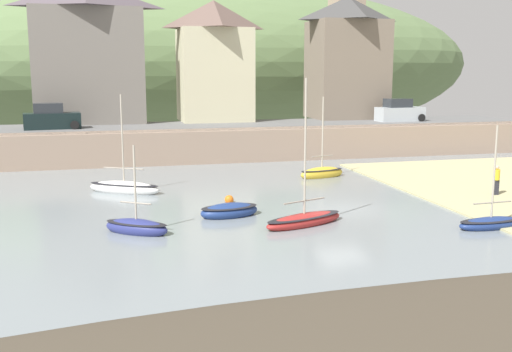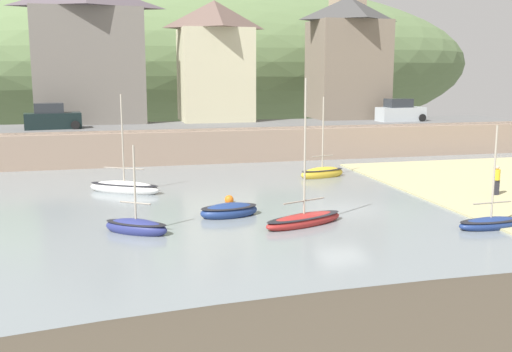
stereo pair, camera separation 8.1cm
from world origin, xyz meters
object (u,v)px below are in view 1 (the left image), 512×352
object	(u,v)px
fishing_boat_green	(229,211)
dinghy_open_wooden	(136,227)
motorboat_with_cabin	(491,223)
parked_car_by_wall	(399,112)
church_with_spire	(346,29)
sailboat_white_hull	(124,187)
waterfront_building_centre	(214,60)
sailboat_tall_mast	(304,219)
waterfront_building_left	(89,53)
parked_car_near_slipway	(51,118)
waterfront_building_right	(347,57)
person_on_slipway	(496,179)
mooring_buoy	(229,200)
sailboat_far_left	(322,173)

from	to	relation	value
fishing_boat_green	dinghy_open_wooden	distance (m)	4.84
dinghy_open_wooden	motorboat_with_cabin	xyz separation A→B (m)	(15.06, -2.90, -0.03)
fishing_boat_green	parked_car_by_wall	bearing A→B (deg)	35.76
church_with_spire	sailboat_white_hull	xyz separation A→B (m)	(-22.29, -22.41, -10.41)
waterfront_building_centre	sailboat_tall_mast	xyz separation A→B (m)	(-0.99, -27.68, -7.35)
waterfront_building_left	parked_car_near_slipway	world-z (taller)	waterfront_building_left
waterfront_building_right	dinghy_open_wooden	xyz separation A→B (m)	(-20.64, -27.24, -7.66)
waterfront_building_left	parked_car_by_wall	size ratio (longest dim) A/B	2.73
waterfront_building_centre	person_on_slipway	bearing A→B (deg)	-65.56
waterfront_building_left	person_on_slipway	distance (m)	33.33
sailboat_tall_mast	parked_car_by_wall	bearing A→B (deg)	33.40
person_on_slipway	mooring_buoy	xyz separation A→B (m)	(-14.38, 2.09, -0.84)
waterfront_building_right	mooring_buoy	size ratio (longest dim) A/B	23.17
church_with_spire	mooring_buoy	bearing A→B (deg)	-122.99
fishing_boat_green	parked_car_by_wall	xyz separation A→B (m)	(19.35, 20.74, 2.96)
motorboat_with_cabin	person_on_slipway	xyz separation A→B (m)	(4.32, 5.76, 0.75)
dinghy_open_wooden	sailboat_far_left	world-z (taller)	sailboat_far_left
dinghy_open_wooden	parked_car_by_wall	size ratio (longest dim) A/B	0.94
waterfront_building_right	fishing_boat_green	world-z (taller)	waterfront_building_right
motorboat_with_cabin	sailboat_far_left	xyz separation A→B (m)	(-2.79, 13.66, 0.07)
waterfront_building_centre	parked_car_near_slipway	xyz separation A→B (m)	(-13.33, -4.50, -4.41)
waterfront_building_left	parked_car_near_slipway	bearing A→B (deg)	-122.54
waterfront_building_centre	motorboat_with_cabin	xyz separation A→B (m)	(6.76, -30.14, -7.38)
sailboat_white_hull	dinghy_open_wooden	world-z (taller)	sailboat_white_hull
waterfront_building_centre	parked_car_near_slipway	size ratio (longest dim) A/B	2.40
waterfront_building_left	waterfront_building_centre	distance (m)	10.47
parked_car_near_slipway	person_on_slipway	world-z (taller)	parked_car_near_slipway
waterfront_building_left	sailboat_far_left	size ratio (longest dim) A/B	2.14
motorboat_with_cabin	parked_car_by_wall	xyz separation A→B (m)	(8.70, 25.64, 2.97)
motorboat_with_cabin	parked_car_by_wall	size ratio (longest dim) A/B	1.11
waterfront_building_right	sailboat_white_hull	world-z (taller)	waterfront_building_right
sailboat_far_left	parked_car_near_slipway	bearing A→B (deg)	131.67
waterfront_building_centre	waterfront_building_right	xyz separation A→B (m)	(12.33, 0.00, 0.31)
waterfront_building_left	sailboat_white_hull	bearing A→B (deg)	-83.99
waterfront_building_centre	motorboat_with_cabin	distance (m)	31.76
sailboat_tall_mast	waterfront_building_left	bearing A→B (deg)	87.63
fishing_boat_green	sailboat_far_left	size ratio (longest dim) A/B	0.57
waterfront_building_centre	parked_car_by_wall	size ratio (longest dim) A/B	2.44
sailboat_white_hull	parked_car_by_wall	distance (m)	27.87
sailboat_tall_mast	sailboat_far_left	bearing A→B (deg)	44.89
church_with_spire	waterfront_building_centre	bearing A→B (deg)	-163.81
waterfront_building_left	person_on_slipway	size ratio (longest dim) A/B	7.05
sailboat_far_left	person_on_slipway	bearing A→B (deg)	-61.62
sailboat_tall_mast	mooring_buoy	distance (m)	5.86
dinghy_open_wooden	mooring_buoy	xyz separation A→B (m)	(5.01, 4.94, -0.13)
motorboat_with_cabin	sailboat_far_left	bearing A→B (deg)	98.01
sailboat_tall_mast	person_on_slipway	distance (m)	12.54
sailboat_tall_mast	person_on_slipway	xyz separation A→B (m)	(12.07, 3.30, 0.73)
fishing_boat_green	person_on_slipway	distance (m)	15.02
church_with_spire	sailboat_tall_mast	bearing A→B (deg)	-114.98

